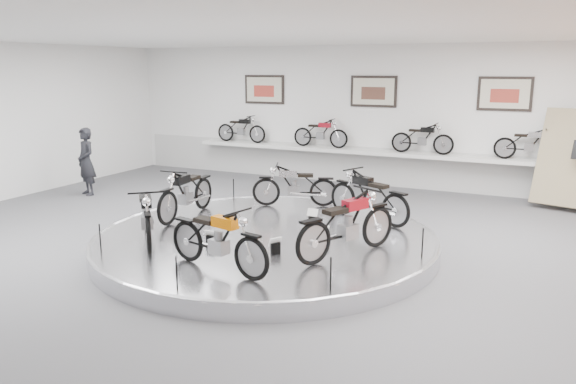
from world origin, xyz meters
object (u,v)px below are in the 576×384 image
at_px(display_platform, 266,241).
at_px(bike_c, 186,192).
at_px(bike_f, 347,224).
at_px(bike_d, 147,215).
at_px(shelf, 369,152).
at_px(bike_b, 295,185).
at_px(visitor, 86,162).
at_px(bike_e, 218,239).
at_px(bike_a, 369,196).

relative_size(display_platform, bike_c, 3.57).
distance_m(bike_c, bike_f, 3.98).
bearing_deg(bike_d, shelf, 126.74).
xyz_separation_m(bike_b, visitor, (-6.08, -0.13, 0.13)).
relative_size(display_platform, bike_b, 3.94).
distance_m(bike_c, bike_d, 1.83).
bearing_deg(bike_e, bike_d, 174.07).
height_order(bike_c, bike_e, bike_c).
bearing_deg(shelf, bike_e, -88.34).
distance_m(display_platform, bike_a, 2.37).
bearing_deg(visitor, shelf, 55.43).
bearing_deg(bike_b, bike_d, 48.89).
height_order(display_platform, bike_b, bike_b).
distance_m(bike_b, bike_c, 2.46).
bearing_deg(bike_c, display_platform, 74.44).
relative_size(shelf, bike_e, 6.35).
bearing_deg(bike_a, bike_d, 68.74).
distance_m(bike_b, bike_d, 3.81).
bearing_deg(bike_e, bike_c, 146.67).
distance_m(bike_a, bike_c, 3.77).
relative_size(shelf, bike_d, 6.29).
bearing_deg(visitor, bike_f, 4.37).
bearing_deg(bike_b, visitor, -21.02).
relative_size(shelf, bike_a, 6.26).
xyz_separation_m(bike_c, bike_e, (2.32, -2.44, -0.02)).
xyz_separation_m(display_platform, visitor, (-6.50, 2.10, 0.75)).
distance_m(bike_d, visitor, 5.97).
relative_size(bike_f, visitor, 1.03).
bearing_deg(bike_b, bike_e, 76.64).
relative_size(bike_c, bike_f, 0.96).
relative_size(bike_b, bike_f, 0.87).
distance_m(bike_a, bike_d, 4.41).
height_order(bike_f, visitor, visitor).
xyz_separation_m(bike_b, bike_d, (-1.23, -3.60, 0.04)).
xyz_separation_m(display_platform, bike_e, (0.24, -2.03, 0.66)).
bearing_deg(display_platform, bike_c, 168.91).
distance_m(bike_c, visitor, 4.74).
distance_m(bike_c, bike_e, 3.37).
xyz_separation_m(shelf, bike_c, (-2.08, -5.99, -0.17)).
xyz_separation_m(bike_e, visitor, (-6.75, 4.13, 0.09)).
xyz_separation_m(shelf, bike_b, (-0.42, -4.18, -0.22)).
xyz_separation_m(display_platform, bike_f, (1.80, -0.53, 0.70)).
relative_size(bike_a, bike_b, 1.08).
relative_size(bike_a, bike_d, 1.01).
relative_size(display_platform, shelf, 0.58).
xyz_separation_m(bike_c, bike_f, (3.87, -0.94, 0.02)).
bearing_deg(bike_e, shelf, 104.76).
distance_m(shelf, visitor, 7.80).
bearing_deg(bike_f, bike_c, 102.11).
height_order(bike_a, bike_c, bike_c).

